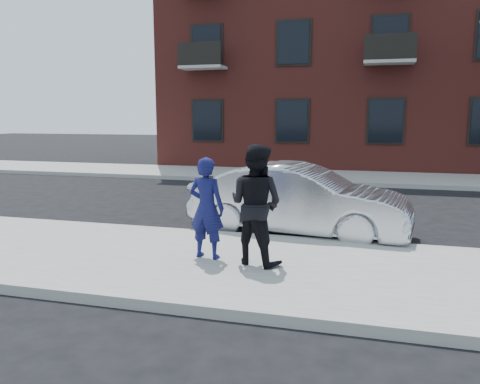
% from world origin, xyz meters
% --- Properties ---
extents(ground, '(100.00, 100.00, 0.00)m').
position_xyz_m(ground, '(0.00, 0.00, 0.00)').
color(ground, black).
rests_on(ground, ground).
extents(near_sidewalk, '(50.00, 3.50, 0.15)m').
position_xyz_m(near_sidewalk, '(0.00, -0.25, 0.07)').
color(near_sidewalk, gray).
rests_on(near_sidewalk, ground).
extents(near_curb, '(50.00, 0.10, 0.15)m').
position_xyz_m(near_curb, '(0.00, 1.55, 0.07)').
color(near_curb, '#999691').
rests_on(near_curb, ground).
extents(far_sidewalk, '(50.00, 3.50, 0.15)m').
position_xyz_m(far_sidewalk, '(0.00, 11.25, 0.07)').
color(far_sidewalk, gray).
rests_on(far_sidewalk, ground).
extents(far_curb, '(50.00, 0.10, 0.15)m').
position_xyz_m(far_curb, '(0.00, 9.45, 0.07)').
color(far_curb, '#999691').
rests_on(far_curb, ground).
extents(apartment_building, '(24.30, 10.30, 12.30)m').
position_xyz_m(apartment_building, '(2.00, 18.00, 6.16)').
color(apartment_building, maroon).
rests_on(apartment_building, ground).
extents(silver_sedan, '(4.54, 2.10, 1.44)m').
position_xyz_m(silver_sedan, '(-1.87, 2.30, 0.72)').
color(silver_sedan, '#B7BABF').
rests_on(silver_sedan, ground).
extents(man_hoodie, '(0.64, 0.52, 1.62)m').
position_xyz_m(man_hoodie, '(-3.00, -0.12, 0.96)').
color(man_hoodie, navy).
rests_on(man_hoodie, near_sidewalk).
extents(man_peacoat, '(1.07, 0.94, 1.83)m').
position_xyz_m(man_peacoat, '(-2.19, -0.18, 1.07)').
color(man_peacoat, black).
rests_on(man_peacoat, near_sidewalk).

